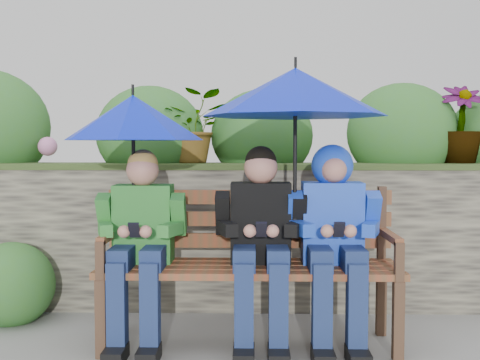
{
  "coord_description": "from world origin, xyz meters",
  "views": [
    {
      "loc": [
        0.08,
        -3.53,
        1.17
      ],
      "look_at": [
        0.0,
        0.1,
        0.95
      ],
      "focal_mm": 45.0,
      "sensor_mm": 36.0,
      "label": 1
    }
  ],
  "objects_px": {
    "park_bench": "(249,255)",
    "boy_right": "(334,227)",
    "boy_left": "(141,237)",
    "boy_middle": "(261,236)",
    "umbrella_left": "(133,118)",
    "umbrella_right": "(295,92)"
  },
  "relations": [
    {
      "from": "park_bench",
      "to": "boy_right",
      "type": "height_order",
      "value": "boy_right"
    },
    {
      "from": "boy_left",
      "to": "boy_right",
      "type": "relative_size",
      "value": 0.97
    },
    {
      "from": "boy_left",
      "to": "boy_middle",
      "type": "relative_size",
      "value": 0.98
    },
    {
      "from": "park_bench",
      "to": "boy_middle",
      "type": "height_order",
      "value": "boy_middle"
    },
    {
      "from": "umbrella_left",
      "to": "umbrella_right",
      "type": "distance_m",
      "value": 0.95
    },
    {
      "from": "boy_middle",
      "to": "umbrella_left",
      "type": "relative_size",
      "value": 1.41
    },
    {
      "from": "boy_left",
      "to": "boy_middle",
      "type": "xyz_separation_m",
      "value": [
        0.69,
        -0.0,
        0.01
      ]
    },
    {
      "from": "boy_left",
      "to": "boy_right",
      "type": "bearing_deg",
      "value": 0.52
    },
    {
      "from": "boy_middle",
      "to": "umbrella_right",
      "type": "height_order",
      "value": "umbrella_right"
    },
    {
      "from": "park_bench",
      "to": "umbrella_right",
      "type": "relative_size",
      "value": 1.63
    },
    {
      "from": "park_bench",
      "to": "boy_middle",
      "type": "xyz_separation_m",
      "value": [
        0.07,
        -0.08,
        0.13
      ]
    },
    {
      "from": "boy_middle",
      "to": "umbrella_left",
      "type": "distance_m",
      "value": 1.0
    },
    {
      "from": "umbrella_right",
      "to": "umbrella_left",
      "type": "bearing_deg",
      "value": 178.05
    },
    {
      "from": "umbrella_left",
      "to": "boy_middle",
      "type": "bearing_deg",
      "value": -4.55
    },
    {
      "from": "park_bench",
      "to": "umbrella_left",
      "type": "bearing_deg",
      "value": -177.89
    },
    {
      "from": "boy_left",
      "to": "boy_right",
      "type": "height_order",
      "value": "boy_right"
    },
    {
      "from": "boy_right",
      "to": "umbrella_right",
      "type": "bearing_deg",
      "value": 176.23
    },
    {
      "from": "park_bench",
      "to": "boy_right",
      "type": "distance_m",
      "value": 0.52
    },
    {
      "from": "boy_middle",
      "to": "umbrella_left",
      "type": "height_order",
      "value": "umbrella_left"
    },
    {
      "from": "umbrella_right",
      "to": "boy_left",
      "type": "bearing_deg",
      "value": -178.39
    },
    {
      "from": "boy_right",
      "to": "umbrella_right",
      "type": "distance_m",
      "value": 0.8
    },
    {
      "from": "boy_left",
      "to": "umbrella_right",
      "type": "xyz_separation_m",
      "value": [
        0.89,
        0.02,
        0.83
      ]
    }
  ]
}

